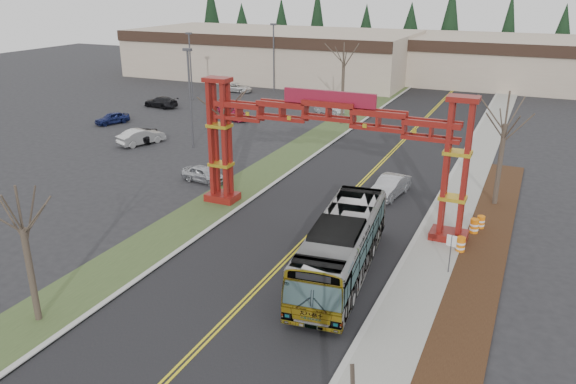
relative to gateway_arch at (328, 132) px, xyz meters
The scene contains 34 objects.
ground 18.97m from the gateway_arch, 90.00° to the right, with size 200.00×200.00×0.00m, color black.
road 9.20m from the gateway_arch, 90.00° to the left, with size 12.00×110.00×0.02m, color black.
lane_line_left 9.19m from the gateway_arch, 90.98° to the left, with size 0.12×100.00×0.01m, color gold.
lane_line_right 9.19m from the gateway_arch, 89.02° to the left, with size 0.12×100.00×0.01m, color gold.
curb_right 11.03m from the gateway_arch, 48.70° to the left, with size 0.30×110.00×0.15m, color #B0B0AA.
sidewalk_right 11.90m from the gateway_arch, 42.65° to the left, with size 2.60×110.00×0.14m, color gray.
landscape_strip 14.25m from the gateway_arch, 38.11° to the right, with size 2.60×50.00×0.12m, color black.
grass_median 12.18m from the gateway_arch, 138.81° to the left, with size 4.00×110.00×0.08m, color #374C26.
curb_left 11.03m from the gateway_arch, 131.30° to the left, with size 0.30×110.00×0.15m, color #B0B0AA.
gateway_arch is the anchor object (origin of this frame).
retail_building_west 61.78m from the gateway_arch, 119.07° to the left, with size 46.00×22.30×7.50m.
retail_building_east 62.80m from the gateway_arch, 80.83° to the left, with size 38.00×20.30×7.00m.
conifer_treeline 74.00m from the gateway_arch, 89.81° to the left, with size 116.10×5.60×13.00m.
transit_bus 8.71m from the gateway_arch, 63.24° to the right, with size 2.80×11.97×3.34m, color #B3B6BB.
silver_sedan 8.40m from the gateway_arch, 65.40° to the left, with size 1.59×4.57×1.51m, color #A5A8AD.
parked_car_near_a 12.98m from the gateway_arch, 165.19° to the left, with size 1.53×3.81×1.30m, color #B2B5BA.
parked_car_near_b 25.61m from the gateway_arch, 156.70° to the left, with size 1.63×4.66×1.54m, color #BDBDBD.
parked_car_near_c 26.81m from the gateway_arch, 154.79° to the left, with size 2.10×4.56×1.27m, color black.
parked_car_mid_a 31.17m from the gateway_arch, 131.65° to the left, with size 2.00×4.93×1.43m, color maroon.
parked_car_mid_b 35.38m from the gateway_arch, 153.84° to the left, with size 1.54×3.82×1.30m, color navy.
parked_car_far_a 32.46m from the gateway_arch, 110.10° to the left, with size 1.30×3.74×1.23m, color #B6BBBF.
parked_car_far_b 47.87m from the gateway_arch, 126.44° to the left, with size 2.06×4.47×1.24m, color white.
parked_car_far_c 40.79m from the gateway_arch, 141.88° to the left, with size 1.92×4.72×1.37m, color black.
bare_tree_median_near 18.65m from the gateway_arch, 115.47° to the right, with size 3.07×3.07×6.72m.
bare_tree_median_mid 8.01m from the gateway_arch, behind, with size 3.20×3.20×8.25m.
bare_tree_median_far 27.21m from the gateway_arch, 107.10° to the left, with size 3.30×3.30×8.87m.
bare_tree_right_far 12.43m from the gateway_arch, 36.42° to the left, with size 3.41×3.41×8.12m.
light_pole_near 21.06m from the gateway_arch, 148.09° to the left, with size 0.80×0.40×9.28m.
light_pole_mid 43.39m from the gateway_arch, 135.20° to the left, with size 0.76×0.38×8.81m.
light_pole_far 46.95m from the gateway_arch, 120.01° to the left, with size 0.83×0.41×9.53m.
street_sign 10.67m from the gateway_arch, 26.59° to the right, with size 0.53×0.12×2.32m.
barrel_south 10.56m from the gateway_arch, ahead, with size 0.54×0.54×1.00m.
barrel_mid 10.90m from the gateway_arch, ahead, with size 0.55×0.55×1.03m.
barrel_north 11.34m from the gateway_arch, 14.68° to the left, with size 0.50×0.50×0.92m.
Camera 1 is at (11.94, -14.48, 14.84)m, focal length 35.00 mm.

